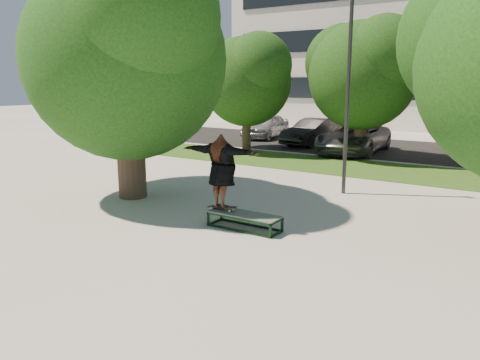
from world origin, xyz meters
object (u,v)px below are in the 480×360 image
Objects in this scene: car_grey at (354,137)px; tree_left at (126,48)px; lamppost at (348,92)px; car_silver_a at (266,126)px; car_dark at (314,132)px; grind_box at (244,221)px; bystander at (135,164)px.

tree_left is at bearing -104.62° from car_grey.
car_grey is at bearing 108.20° from lamppost.
car_silver_a is 1.00× the size of car_dark.
lamppost is 15.17m from car_silver_a.
car_dark is (-5.05, 14.85, 0.54)m from grind_box.
bystander is 0.34× the size of car_dark.
bystander is 0.27× the size of car_grey.
lamppost is at bearing 27.46° from bystander.
car_dark is at bearing 91.58° from tree_left.
tree_left is 1.28× the size of car_grey.
lamppost is 3.39× the size of grind_box.
car_grey is (6.81, -3.00, 0.02)m from car_silver_a.
car_dark is at bearing 119.41° from lamppost.
bystander is 0.34× the size of car_silver_a.
bystander is at bearing -83.73° from car_dark.
tree_left reaches higher than lamppost.
lamppost reaches higher than grind_box.
car_dark is (-0.39, 13.98, -3.69)m from tree_left.
car_dark is at bearing 148.18° from car_grey.
tree_left is 6.36m from grind_box.
tree_left reaches higher than car_dark.
lamppost is at bearing -56.83° from car_silver_a.
car_dark reaches higher than grind_box.
lamppost is 4.06× the size of bystander.
car_silver_a is 0.80× the size of car_grey.
grind_box is 0.32× the size of car_grey.
car_silver_a is at bearing 106.47° from bystander.
lamppost reaches higher than car_silver_a.
car_dark is 3.28m from car_grey.
lamppost is 1.38× the size of car_silver_a.
grind_box is (-0.62, -4.78, -2.96)m from lamppost.
lamppost is at bearing -75.03° from car_grey.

